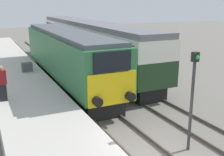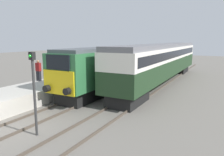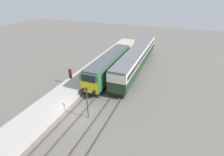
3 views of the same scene
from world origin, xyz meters
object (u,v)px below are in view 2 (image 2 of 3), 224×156
signal_post (34,87)px  luggage_crate (96,71)px  passenger_carriage (163,59)px  person_on_platform (38,71)px  locomotive (112,65)px

signal_post → luggage_crate: signal_post is taller
passenger_carriage → person_on_platform: size_ratio=12.23×
person_on_platform → luggage_crate: 6.09m
person_on_platform → signal_post: signal_post is taller
person_on_platform → signal_post: (6.33, -6.18, 0.43)m
person_on_platform → passenger_carriage: bearing=49.0°
passenger_carriage → luggage_crate: 7.04m
passenger_carriage → signal_post: 15.50m
locomotive → passenger_carriage: passenger_carriage is taller
passenger_carriage → luggage_crate: size_ratio=30.79×
locomotive → signal_post: size_ratio=3.71×
passenger_carriage → signal_post: size_ratio=5.44×
person_on_platform → luggage_crate: (2.04, 5.71, -0.58)m
passenger_carriage → person_on_platform: passenger_carriage is taller
passenger_carriage → signal_post: (-1.70, -15.41, -0.13)m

